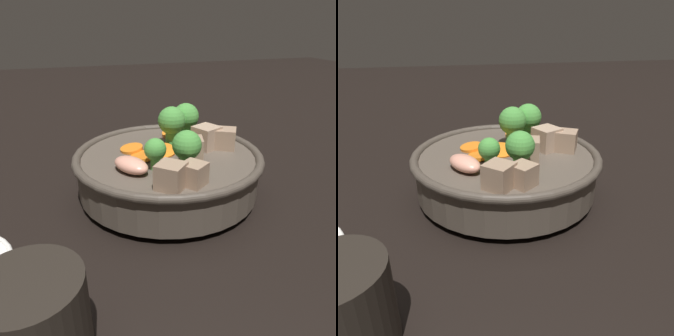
% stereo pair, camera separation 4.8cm
% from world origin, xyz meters
% --- Properties ---
extents(ground_plane, '(3.00, 3.00, 0.00)m').
position_xyz_m(ground_plane, '(0.00, 0.00, 0.00)').
color(ground_plane, black).
extents(stirfry_bowl, '(0.27, 0.27, 0.12)m').
position_xyz_m(stirfry_bowl, '(-0.00, -0.00, 0.04)').
color(stirfry_bowl, '#51473D').
rests_on(stirfry_bowl, ground_plane).
extents(dark_mug, '(0.10, 0.08, 0.08)m').
position_xyz_m(dark_mug, '(-0.22, 0.17, 0.04)').
color(dark_mug, black).
rests_on(dark_mug, ground_plane).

